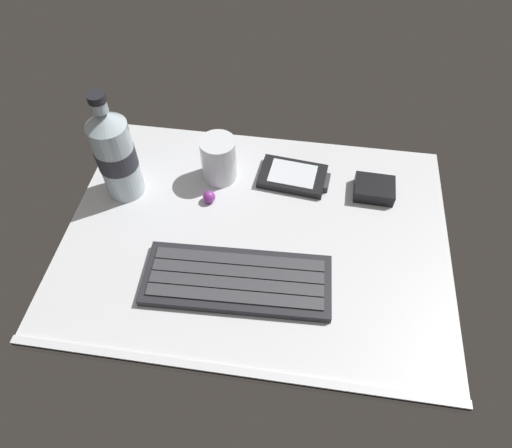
# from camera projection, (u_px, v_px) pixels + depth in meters

# --- Properties ---
(ground_plane) EXTENTS (0.64, 0.48, 0.03)m
(ground_plane) POSITION_uv_depth(u_px,v_px,m) (256.00, 239.00, 0.77)
(ground_plane) COLOR silver
(keyboard) EXTENTS (0.29, 0.12, 0.02)m
(keyboard) POSITION_uv_depth(u_px,v_px,m) (237.00, 280.00, 0.70)
(keyboard) COLOR #232328
(keyboard) RESTS_ON ground_plane
(handheld_device) EXTENTS (0.13, 0.09, 0.02)m
(handheld_device) POSITION_uv_depth(u_px,v_px,m) (293.00, 176.00, 0.83)
(handheld_device) COLOR black
(handheld_device) RESTS_ON ground_plane
(juice_cup) EXTENTS (0.06, 0.06, 0.09)m
(juice_cup) POSITION_uv_depth(u_px,v_px,m) (219.00, 161.00, 0.81)
(juice_cup) COLOR silver
(juice_cup) RESTS_ON ground_plane
(water_bottle) EXTENTS (0.07, 0.07, 0.21)m
(water_bottle) POSITION_uv_depth(u_px,v_px,m) (115.00, 153.00, 0.75)
(water_bottle) COLOR silver
(water_bottle) RESTS_ON ground_plane
(charger_block) EXTENTS (0.07, 0.06, 0.02)m
(charger_block) POSITION_uv_depth(u_px,v_px,m) (374.00, 189.00, 0.81)
(charger_block) COLOR black
(charger_block) RESTS_ON ground_plane
(trackball_mouse) EXTENTS (0.02, 0.02, 0.02)m
(trackball_mouse) POSITION_uv_depth(u_px,v_px,m) (209.00, 197.00, 0.80)
(trackball_mouse) COLOR purple
(trackball_mouse) RESTS_ON ground_plane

